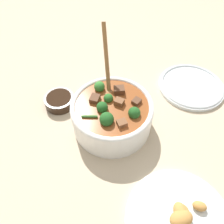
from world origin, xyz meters
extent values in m
plane|color=#C6B293|center=(0.00, 0.00, 0.00)|extent=(4.00, 4.00, 0.00)
cylinder|color=white|center=(0.00, 0.00, 0.05)|extent=(0.24, 0.24, 0.09)
torus|color=white|center=(0.00, 0.00, 0.09)|extent=(0.24, 0.24, 0.02)
cylinder|color=brown|center=(0.00, 0.00, 0.06)|extent=(0.22, 0.22, 0.06)
sphere|color=#235B23|center=(0.01, -0.06, 0.10)|extent=(0.04, 0.04, 0.04)
cylinder|color=#6B9956|center=(0.01, -0.06, 0.08)|extent=(0.01, 0.01, 0.02)
sphere|color=#2D6B28|center=(-0.02, 0.02, 0.10)|extent=(0.03, 0.03, 0.03)
cylinder|color=#6B9956|center=(-0.02, 0.02, 0.08)|extent=(0.01, 0.01, 0.01)
sphere|color=#235B23|center=(0.07, -0.01, 0.10)|extent=(0.03, 0.03, 0.03)
cylinder|color=#6B9956|center=(0.07, -0.01, 0.08)|extent=(0.01, 0.01, 0.02)
sphere|color=#235B23|center=(-0.02, -0.02, 0.10)|extent=(0.03, 0.03, 0.03)
cylinder|color=#6B9956|center=(-0.02, -0.02, 0.08)|extent=(0.01, 0.01, 0.01)
sphere|color=#387F33|center=(-0.06, 0.05, 0.10)|extent=(0.03, 0.03, 0.03)
cylinder|color=#6B9956|center=(-0.06, 0.05, 0.08)|extent=(0.01, 0.01, 0.01)
cube|color=brown|center=(0.06, 0.04, 0.10)|extent=(0.03, 0.03, 0.02)
cube|color=brown|center=(0.02, 0.01, 0.10)|extent=(0.03, 0.02, 0.02)
cube|color=brown|center=(0.00, 0.06, 0.10)|extent=(0.04, 0.04, 0.02)
cube|color=brown|center=(-0.05, 0.00, 0.10)|extent=(0.03, 0.03, 0.02)
cube|color=brown|center=(0.05, -0.05, 0.10)|extent=(0.03, 0.03, 0.02)
cylinder|color=#3D7533|center=(-0.04, -0.06, 0.10)|extent=(0.04, 0.02, 0.01)
ellipsoid|color=olive|center=(-0.03, 0.05, 0.09)|extent=(0.04, 0.03, 0.01)
cylinder|color=olive|center=(-0.06, 0.09, 0.18)|extent=(0.07, 0.10, 0.18)
cylinder|color=black|center=(-0.20, 0.01, 0.02)|extent=(0.10, 0.10, 0.03)
cylinder|color=black|center=(-0.20, 0.01, 0.03)|extent=(0.08, 0.08, 0.01)
cylinder|color=white|center=(0.20, 0.27, 0.01)|extent=(0.24, 0.24, 0.01)
torus|color=white|center=(0.20, 0.27, 0.01)|extent=(0.23, 0.23, 0.01)
cylinder|color=white|center=(0.26, -0.20, 0.01)|extent=(0.26, 0.26, 0.01)
ellipsoid|color=#CC8E47|center=(0.25, -0.20, 0.03)|extent=(0.07, 0.06, 0.03)
ellipsoid|color=#CC8E47|center=(0.29, -0.16, 0.02)|extent=(0.04, 0.03, 0.02)
ellipsoid|color=#CC8E47|center=(0.25, -0.19, 0.03)|extent=(0.05, 0.06, 0.03)
ellipsoid|color=#CC8E47|center=(0.26, -0.20, 0.02)|extent=(0.04, 0.04, 0.02)
ellipsoid|color=#CC8E47|center=(0.26, -0.19, 0.02)|extent=(0.04, 0.05, 0.02)
camera|label=1|loc=(0.15, -0.38, 0.57)|focal=35.00mm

